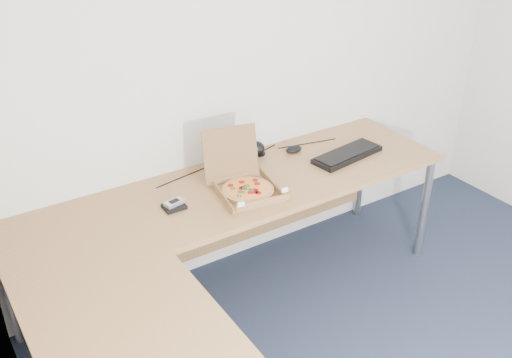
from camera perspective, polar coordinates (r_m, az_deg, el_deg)
desk at (r=2.75m, az=-3.15°, el=-6.82°), size 2.50×2.20×0.73m
pizza_box at (r=3.11m, az=-0.99°, el=-0.73°), size 0.31×0.36×0.31m
drinking_glass at (r=3.38m, az=-0.35°, el=2.26°), size 0.06×0.06×0.11m
keyboard at (r=3.54m, az=8.86°, el=2.35°), size 0.48×0.23×0.03m
mouse at (r=3.56m, az=3.70°, el=2.91°), size 0.11×0.08×0.04m
wallet at (r=3.01m, az=-7.97°, el=-2.67°), size 0.11×0.09×0.02m
phone at (r=3.01m, az=-7.96°, el=-2.30°), size 0.11×0.07×0.02m
dome_speaker at (r=3.52m, az=0.10°, el=3.09°), size 0.10×0.10×0.09m
cable_bundle at (r=3.46m, az=-1.02°, el=1.91°), size 0.59×0.12×0.01m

